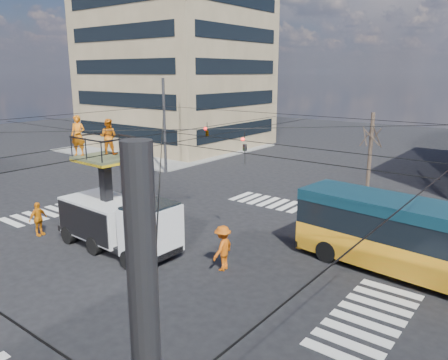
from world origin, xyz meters
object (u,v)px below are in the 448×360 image
(city_bus, at_px, (424,240))
(flagger, at_px, (223,248))
(traffic_cone, at_px, (71,225))
(worker_ground, at_px, (38,219))
(utility_truck, at_px, (117,209))

(city_bus, height_order, flagger, city_bus)
(traffic_cone, distance_m, flagger, 9.69)
(worker_ground, height_order, flagger, flagger)
(flagger, bearing_deg, city_bus, 114.67)
(traffic_cone, xyz_separation_m, flagger, (9.59, 1.24, 0.68))
(utility_truck, distance_m, flagger, 5.68)
(traffic_cone, relative_size, flagger, 0.33)
(city_bus, xyz_separation_m, flagger, (-7.12, -4.39, -0.71))
(utility_truck, distance_m, traffic_cone, 4.51)
(worker_ground, bearing_deg, traffic_cone, -34.11)
(traffic_cone, bearing_deg, utility_truck, -0.60)
(city_bus, relative_size, flagger, 5.45)
(utility_truck, height_order, flagger, utility_truck)
(traffic_cone, bearing_deg, flagger, 7.35)
(utility_truck, height_order, city_bus, utility_truck)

